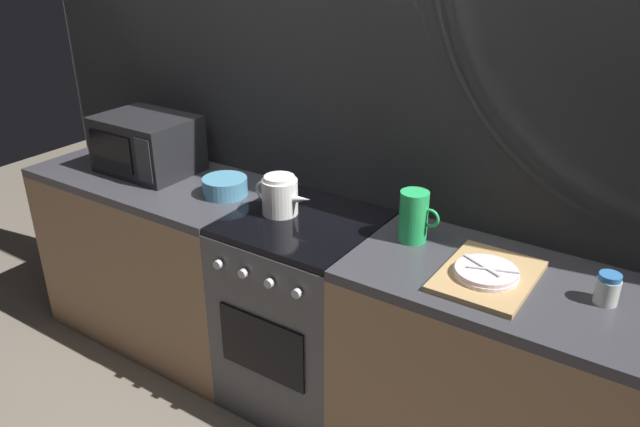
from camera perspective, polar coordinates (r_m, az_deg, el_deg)
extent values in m
plane|color=#6B6054|center=(3.06, -1.33, -15.97)|extent=(8.00, 8.00, 0.00)
cube|color=gray|center=(2.70, 2.41, 7.67)|extent=(3.60, 0.05, 2.40)
cube|color=#BCBCC1|center=(2.68, 2.15, 7.55)|extent=(3.58, 0.01, 2.39)
cube|color=#997251|center=(3.32, -14.28, -4.14)|extent=(1.20, 0.60, 0.86)
cube|color=#38383D|center=(3.13, -15.14, 3.07)|extent=(1.20, 0.60, 0.04)
cube|color=#4C4C51|center=(2.79, -1.41, -9.22)|extent=(0.60, 0.60, 0.87)
cube|color=black|center=(2.56, -1.52, -0.89)|extent=(0.59, 0.59, 0.03)
cube|color=black|center=(2.59, -5.38, -12.08)|extent=(0.42, 0.01, 0.28)
cylinder|color=#B7B7BC|center=(2.51, -9.31, -4.62)|extent=(0.04, 0.02, 0.04)
cylinder|color=#B7B7BC|center=(2.43, -7.07, -5.47)|extent=(0.04, 0.02, 0.04)
cylinder|color=#B7B7BC|center=(2.36, -4.69, -6.38)|extent=(0.04, 0.02, 0.04)
cylinder|color=#B7B7BC|center=(2.29, -2.15, -7.32)|extent=(0.04, 0.02, 0.04)
cube|color=#997251|center=(2.49, 16.46, -15.44)|extent=(1.20, 0.60, 0.86)
cube|color=#38383D|center=(2.23, 17.86, -6.58)|extent=(1.20, 0.60, 0.04)
cube|color=black|center=(3.15, -15.48, 6.16)|extent=(0.46, 0.34, 0.27)
cube|color=black|center=(3.08, -18.56, 5.38)|extent=(0.28, 0.01, 0.17)
cube|color=#333338|center=(2.92, -15.81, 4.66)|extent=(0.09, 0.01, 0.21)
cylinder|color=white|center=(2.59, -3.64, 1.57)|extent=(0.15, 0.15, 0.15)
cylinder|color=white|center=(2.56, -3.69, 3.27)|extent=(0.13, 0.13, 0.02)
cone|color=white|center=(2.53, -1.66, 1.33)|extent=(0.10, 0.04, 0.05)
torus|color=white|center=(2.64, -5.12, 2.12)|extent=(0.08, 0.01, 0.08)
cylinder|color=teal|center=(2.81, -8.68, 2.46)|extent=(0.20, 0.20, 0.08)
cylinder|color=green|center=(2.38, 8.54, -0.26)|extent=(0.11, 0.11, 0.20)
torus|color=green|center=(2.35, 10.02, -0.42)|extent=(0.08, 0.01, 0.08)
cube|color=tan|center=(2.22, 15.06, -5.54)|extent=(0.30, 0.40, 0.02)
cylinder|color=silver|center=(2.19, 14.93, -5.38)|extent=(0.22, 0.22, 0.01)
cylinder|color=silver|center=(2.19, 14.97, -5.07)|extent=(0.21, 0.21, 0.01)
cylinder|color=silver|center=(2.18, 15.50, -4.95)|extent=(0.16, 0.07, 0.01)
cube|color=silver|center=(2.19, 14.61, -4.57)|extent=(0.16, 0.09, 0.00)
cylinder|color=silver|center=(2.20, 24.75, -6.47)|extent=(0.08, 0.08, 0.08)
cylinder|color=#2D6BAD|center=(2.17, 25.00, -5.28)|extent=(0.07, 0.07, 0.02)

